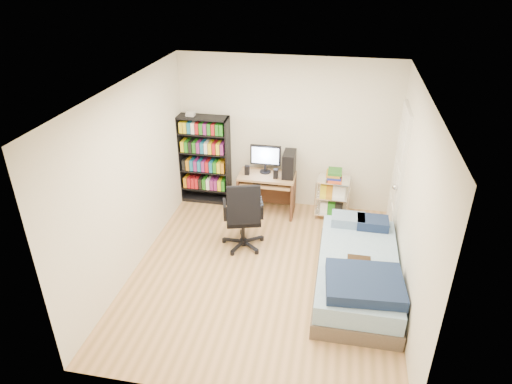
% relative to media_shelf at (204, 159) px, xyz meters
% --- Properties ---
extents(room, '(3.58, 4.08, 2.58)m').
position_rel_media_shelf_xyz_m(room, '(1.35, -1.84, 0.47)').
color(room, tan).
rests_on(room, ground).
extents(media_shelf, '(0.85, 0.28, 1.58)m').
position_rel_media_shelf_xyz_m(media_shelf, '(0.00, 0.00, 0.00)').
color(media_shelf, black).
rests_on(media_shelf, room).
extents(computer_desk, '(0.91, 0.53, 1.14)m').
position_rel_media_shelf_xyz_m(computer_desk, '(1.19, -0.16, -0.16)').
color(computer_desk, '#9E7A51').
rests_on(computer_desk, room).
extents(office_chair, '(0.79, 0.79, 1.07)m').
position_rel_media_shelf_xyz_m(office_chair, '(0.95, -1.28, -0.44)').
color(office_chair, black).
rests_on(office_chair, room).
extents(wire_cart, '(0.55, 0.41, 0.84)m').
position_rel_media_shelf_xyz_m(wire_cart, '(2.17, -0.17, -0.23)').
color(wire_cart, white).
rests_on(wire_cart, room).
extents(bed, '(1.02, 2.04, 0.58)m').
position_rel_media_shelf_xyz_m(bed, '(2.57, -1.92, -0.52)').
color(bed, brown).
rests_on(bed, room).
extents(door, '(0.12, 0.80, 2.00)m').
position_rel_media_shelf_xyz_m(door, '(3.07, -0.49, 0.22)').
color(door, white).
rests_on(door, room).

